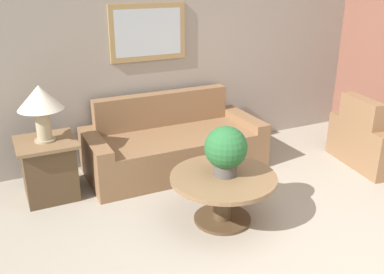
{
  "coord_description": "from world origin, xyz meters",
  "views": [
    {
      "loc": [
        -2.25,
        -2.07,
        2.2
      ],
      "look_at": [
        -0.44,
        1.67,
        0.59
      ],
      "focal_mm": 40.0,
      "sensor_mm": 36.0,
      "label": 1
    }
  ],
  "objects": [
    {
      "name": "wall_back",
      "position": [
        -0.01,
        2.75,
        1.3
      ],
      "size": [
        6.99,
        0.09,
        2.6
      ],
      "color": "gray",
      "rests_on": "ground_plane"
    },
    {
      "name": "coffee_table",
      "position": [
        -0.47,
        0.96,
        0.34
      ],
      "size": [
        0.98,
        0.98,
        0.47
      ],
      "color": "#4C3823",
      "rests_on": "ground_plane"
    },
    {
      "name": "couch_main",
      "position": [
        -0.41,
        2.23,
        0.28
      ],
      "size": [
        2.05,
        0.91,
        0.85
      ],
      "color": "brown",
      "rests_on": "ground_plane"
    },
    {
      "name": "armchair",
      "position": [
        1.9,
        1.28,
        0.28
      ],
      "size": [
        1.0,
        1.1,
        0.85
      ],
      "rotation": [
        0.0,
        0.0,
        1.41
      ],
      "color": "brown",
      "rests_on": "ground_plane"
    },
    {
      "name": "potted_plant_on_table",
      "position": [
        -0.45,
        0.97,
        0.72
      ],
      "size": [
        0.39,
        0.39,
        0.46
      ],
      "color": "#4C4742",
      "rests_on": "coffee_table"
    },
    {
      "name": "ground_plane",
      "position": [
        0.0,
        0.0,
        0.0
      ],
      "size": [
        20.0,
        20.0,
        0.0
      ],
      "primitive_type": "plane",
      "color": "gray"
    },
    {
      "name": "side_table",
      "position": [
        -1.84,
        2.15,
        0.32
      ],
      "size": [
        0.59,
        0.59,
        0.62
      ],
      "color": "#4C3823",
      "rests_on": "ground_plane"
    },
    {
      "name": "table_lamp",
      "position": [
        -1.84,
        2.15,
        1.03
      ],
      "size": [
        0.44,
        0.44,
        0.57
      ],
      "color": "tan",
      "rests_on": "side_table"
    }
  ]
}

